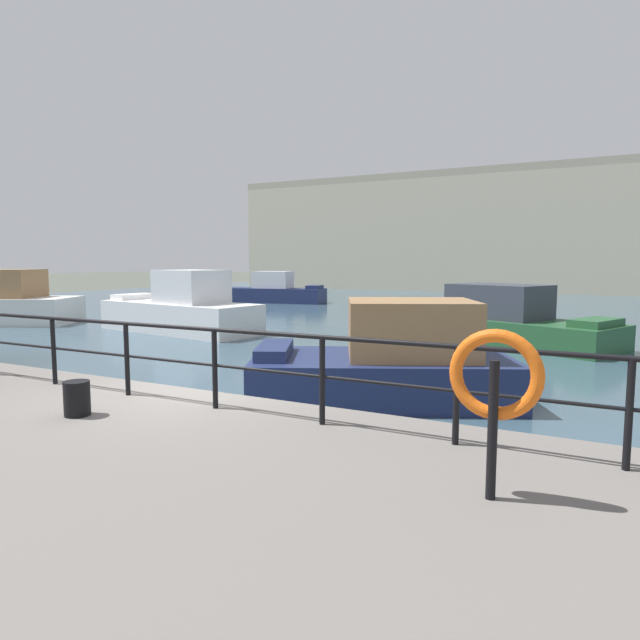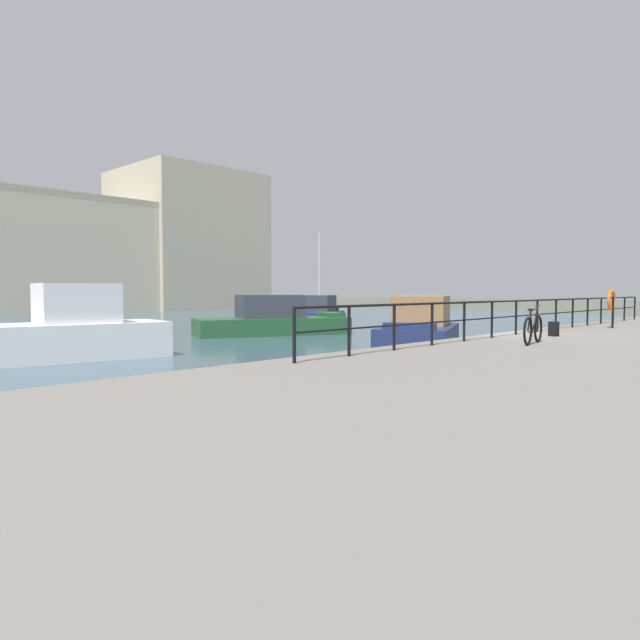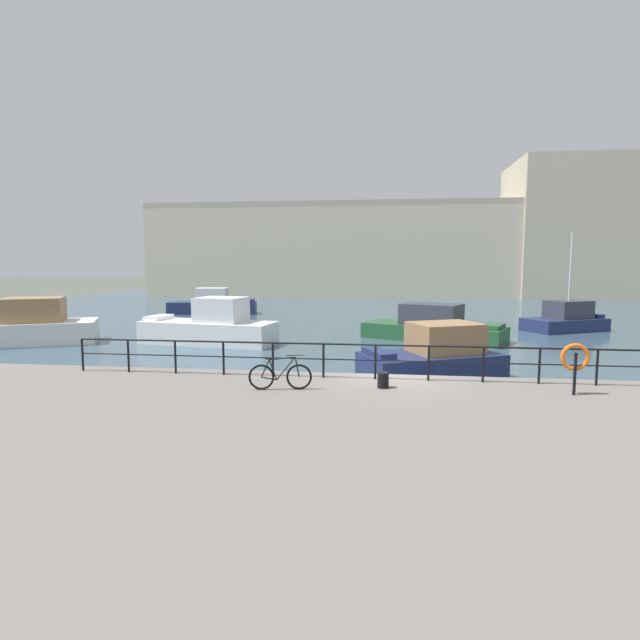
{
  "view_description": "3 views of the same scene",
  "coord_description": "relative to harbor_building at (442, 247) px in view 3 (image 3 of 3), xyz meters",
  "views": [
    {
      "loc": [
        5.51,
        -6.41,
        2.91
      ],
      "look_at": [
        -0.87,
        6.12,
        1.4
      ],
      "focal_mm": 30.55,
      "sensor_mm": 36.0,
      "label": 1
    },
    {
      "loc": [
        -17.47,
        -8.5,
        2.36
      ],
      "look_at": [
        -2.21,
        6.03,
        1.25
      ],
      "focal_mm": 32.0,
      "sensor_mm": 36.0,
      "label": 2
    },
    {
      "loc": [
        -0.2,
        -16.29,
        4.54
      ],
      "look_at": [
        -2.74,
        3.36,
        2.29
      ],
      "focal_mm": 29.1,
      "sensor_mm": 36.0,
      "label": 3
    }
  ],
  "objects": [
    {
      "name": "moored_green_narrowboat",
      "position": [
        -21.92,
        -26.12,
        -5.59
      ],
      "size": [
        7.69,
        3.15,
        2.23
      ],
      "rotation": [
        0.0,
        0.0,
        0.15
      ],
      "color": "navy",
      "rests_on": "water_basin"
    },
    {
      "name": "ground_plane",
      "position": [
        -6.77,
        -52.98,
        -6.4
      ],
      "size": [
        240.0,
        240.0,
        0.0
      ],
      "primitive_type": "plane",
      "color": "#4C5147"
    },
    {
      "name": "moored_red_daysailer",
      "position": [
        -5.07,
        -48.72,
        -5.58
      ],
      "size": [
        5.99,
        4.69,
        2.11
      ],
      "rotation": [
        0.0,
        0.0,
        3.58
      ],
      "color": "navy",
      "rests_on": "water_basin"
    },
    {
      "name": "moored_harbor_tender",
      "position": [
        -4.28,
        -38.99,
        -5.63
      ],
      "size": [
        8.42,
        5.78,
        2.09
      ],
      "rotation": [
        0.0,
        0.0,
        -0.43
      ],
      "color": "#23512D",
      "rests_on": "water_basin"
    },
    {
      "name": "parked_bicycle",
      "position": [
        -9.89,
        -55.39,
        -5.03
      ],
      "size": [
        1.76,
        0.35,
        0.98
      ],
      "rotation": [
        0.0,
        0.0,
        0.16
      ],
      "color": "black",
      "rests_on": "quay_promenade"
    },
    {
      "name": "moored_white_yacht",
      "position": [
        -16.58,
        -41.99,
        -5.47
      ],
      "size": [
        7.73,
        3.69,
        2.58
      ],
      "rotation": [
        0.0,
        0.0,
        2.98
      ],
      "color": "white",
      "rests_on": "water_basin"
    },
    {
      "name": "quay_railing",
      "position": [
        -5.7,
        -53.73,
        -4.69
      ],
      "size": [
        22.29,
        0.07,
        1.08
      ],
      "color": "black",
      "rests_on": "quay_promenade"
    },
    {
      "name": "harbor_building",
      "position": [
        0.0,
        0.0,
        0.0
      ],
      "size": [
        61.63,
        13.94,
        16.75
      ],
      "color": "#C1B79E",
      "rests_on": "ground_plane"
    },
    {
      "name": "mooring_bollard",
      "position": [
        -7.04,
        -54.8,
        -5.2
      ],
      "size": [
        0.32,
        0.32,
        0.44
      ],
      "primitive_type": "cylinder",
      "color": "black",
      "rests_on": "quay_promenade"
    },
    {
      "name": "water_basin",
      "position": [
        -6.77,
        -22.78,
        -6.39
      ],
      "size": [
        80.0,
        60.0,
        0.01
      ],
      "primitive_type": "cube",
      "color": "#385160",
      "rests_on": "ground_plane"
    },
    {
      "name": "life_ring_stand",
      "position": [
        -1.96,
        -54.89,
        -4.45
      ],
      "size": [
        0.75,
        0.15,
        1.4
      ],
      "color": "black",
      "rests_on": "quay_promenade"
    },
    {
      "name": "quay_promenade",
      "position": [
        -6.77,
        -59.48,
        -5.91
      ],
      "size": [
        56.0,
        13.0,
        0.98
      ],
      "primitive_type": "cube",
      "color": "slate",
      "rests_on": "ground_plane"
    },
    {
      "name": "moored_cabin_cruiser",
      "position": [
        -26.22,
        -43.32,
        -5.4
      ],
      "size": [
        7.04,
        5.42,
        2.55
      ],
      "rotation": [
        0.0,
        0.0,
        3.58
      ],
      "color": "white",
      "rests_on": "water_basin"
    },
    {
      "name": "moored_small_launch",
      "position": [
        4.7,
        -33.78,
        -5.63
      ],
      "size": [
        5.83,
        4.76,
        6.37
      ],
      "rotation": [
        0.0,
        0.0,
        0.49
      ],
      "color": "navy",
      "rests_on": "water_basin"
    }
  ]
}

